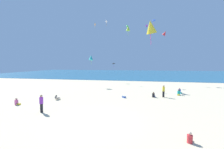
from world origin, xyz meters
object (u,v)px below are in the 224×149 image
person_3 (153,95)px  kite_lime (128,28)px  kite_teal (91,58)px  kite_purple (147,26)px  kite_yellow (151,27)px  person_6 (17,102)px  kite_white (106,22)px  kite_orange (95,25)px  kite_blue (153,20)px  kite_black (114,63)px  person_4 (164,90)px  cooler_box (124,97)px  kite_red (165,33)px  kite_green (127,26)px  beach_chair_far_right (57,97)px  person_7 (180,91)px  person_0 (190,139)px  person_5 (41,102)px  person_1 (179,93)px

person_3 → kite_lime: size_ratio=0.37×
person_3 → kite_teal: size_ratio=0.37×
kite_purple → kite_yellow: 28.70m
person_6 → kite_lime: 21.96m
kite_white → kite_yellow: 22.37m
kite_orange → kite_blue: kite_orange is taller
kite_lime → kite_black: size_ratio=1.42×
person_4 → kite_yellow: bearing=128.1°
cooler_box → person_4: 5.45m
kite_red → kite_teal: bearing=-149.7°
cooler_box → kite_blue: (4.42, 10.76, 12.80)m
kite_green → kite_red: size_ratio=0.70×
beach_chair_far_right → person_7: person_7 is taller
kite_purple → person_3: bearing=-88.5°
kite_blue → kite_orange: bearing=151.3°
person_0 → kite_black: (-9.36, 26.46, 4.38)m
person_0 → kite_orange: kite_orange is taller
kite_green → kite_orange: bearing=160.1°
kite_yellow → person_7: bearing=68.3°
cooler_box → person_5: 10.20m
person_0 → kite_blue: 24.82m
person_5 → kite_black: 23.81m
person_3 → kite_teal: (-11.61, 7.95, 5.49)m
cooler_box → kite_white: size_ratio=0.44×
cooler_box → kite_black: 17.09m
person_1 → person_3: (-3.70, -2.09, -0.03)m
beach_chair_far_right → person_3: size_ratio=1.09×
beach_chair_far_right → kite_white: size_ratio=0.61×
kite_orange → kite_purple: kite_orange is taller
kite_orange → kite_green: 9.33m
cooler_box → person_0: 11.69m
beach_chair_far_right → kite_orange: bearing=48.1°
person_4 → kite_green: (-6.37, 14.13, 12.35)m
person_4 → kite_blue: bearing=-33.4°
person_1 → person_3: person_1 is taller
person_6 → kite_red: kite_red is taller
person_5 → person_3: bearing=-31.6°
person_4 → kite_purple: 22.30m
person_0 → person_3: size_ratio=0.89×
person_6 → kite_lime: kite_lime is taller
kite_black → kite_white: bearing=-99.6°
kite_blue → kite_yellow: bearing=-94.7°
cooler_box → kite_teal: size_ratio=0.29×
beach_chair_far_right → kite_white: kite_white is taller
kite_orange → kite_white: kite_orange is taller
person_3 → person_6: size_ratio=0.96×
person_0 → kite_teal: (-12.72, 19.56, 5.52)m
kite_blue → kite_yellow: kite_blue is taller
person_0 → person_5: bearing=91.0°
person_0 → person_7: 15.50m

